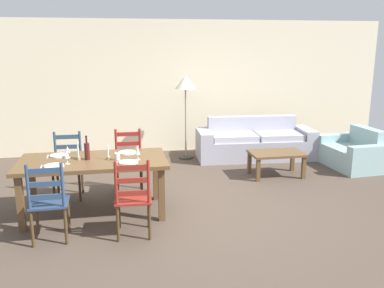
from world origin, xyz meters
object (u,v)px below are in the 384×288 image
dining_table (93,166)px  couch (254,143)px  wine_glass_near_left (67,155)px  coffee_table (276,156)px  dining_chair_far_left (68,165)px  dining_chair_far_right (129,162)px  wine_glass_near_right (138,152)px  armchair_upholstered (355,154)px  standing_lamp (186,87)px  wine_glass_far_left (67,150)px  coffee_cup_primary (117,157)px  dining_chair_near_right (133,198)px  wine_bottle (87,151)px  dining_chair_near_left (49,202)px

dining_table → couch: couch is taller
wine_glass_near_left → coffee_table: 3.56m
dining_table → dining_chair_far_left: 0.86m
dining_chair_far_right → couch: dining_chair_far_right is taller
wine_glass_near_right → armchair_upholstered: size_ratio=0.13×
couch → standing_lamp: bearing=172.2°
dining_chair_far_left → wine_glass_near_right: dining_chair_far_left is taller
wine_glass_far_left → coffee_table: bearing=16.5°
wine_glass_near_left → coffee_cup_primary: bearing=7.0°
standing_lamp → coffee_cup_primary: bearing=-117.1°
dining_chair_far_right → wine_glass_near_right: dining_chair_far_right is taller
armchair_upholstered → standing_lamp: bearing=158.9°
dining_table → standing_lamp: 3.10m
wine_glass_far_left → dining_chair_near_right: bearing=-48.8°
dining_chair_far_right → standing_lamp: (1.17, 1.75, 0.93)m
wine_glass_near_left → couch: (3.30, 2.49, -0.57)m
wine_glass_near_left → armchair_upholstered: (4.91, 1.53, -0.61)m
wine_bottle → dining_chair_near_left: bearing=-118.1°
dining_chair_near_right → standing_lamp: standing_lamp is taller
wine_bottle → standing_lamp: 3.09m
dining_chair_near_right → coffee_table: size_ratio=1.07×
dining_chair_far_left → standing_lamp: 2.88m
standing_lamp → armchair_upholstered: bearing=-21.1°
coffee_cup_primary → coffee_table: coffee_cup_primary is taller
dining_chair_near_left → standing_lamp: 3.99m
coffee_table → wine_glass_near_right: bearing=-152.6°
couch → dining_chair_far_right: bearing=-148.2°
couch → coffee_cup_primary: bearing=-138.0°
dining_chair_far_left → wine_glass_near_left: size_ratio=5.96×
dining_chair_far_right → wine_glass_far_left: dining_chair_far_right is taller
wine_glass_near_left → armchair_upholstered: wine_glass_near_left is taller
armchair_upholstered → couch: bearing=149.2°
wine_glass_far_left → armchair_upholstered: (4.94, 1.24, -0.61)m
wine_glass_near_left → coffee_cup_primary: size_ratio=1.79×
dining_chair_near_right → coffee_cup_primary: bearing=103.2°
dining_chair_near_right → couch: size_ratio=0.41×
dining_chair_near_left → wine_glass_far_left: (0.14, 0.88, 0.38)m
dining_chair_near_right → dining_chair_far_right: bearing=90.0°
dining_table → wine_bottle: size_ratio=6.01×
dining_chair_near_right → coffee_table: 3.14m
dining_chair_near_left → dining_chair_far_right: size_ratio=1.00×
wine_bottle → wine_glass_near_right: size_ratio=1.96×
dining_chair_near_left → wine_bottle: size_ratio=3.04×
wine_glass_near_right → wine_glass_far_left: bearing=163.8°
dining_table → dining_chair_near_left: (-0.46, -0.73, -0.19)m
coffee_cup_primary → coffee_table: (2.67, 1.20, -0.44)m
dining_table → coffee_table: size_ratio=2.11×
dining_chair_far_right → dining_chair_far_left: bearing=-177.5°
dining_chair_near_left → couch: bearing=41.6°
dining_chair_far_left → dining_table: bearing=-61.0°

